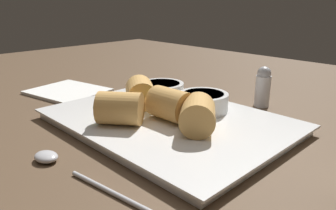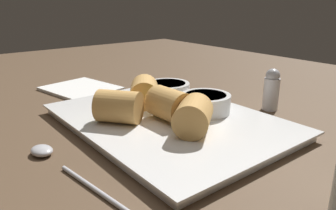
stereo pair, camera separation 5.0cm
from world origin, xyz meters
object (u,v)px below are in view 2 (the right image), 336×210
Objects in this scene: dipping_bowl_far at (167,90)px; salt_shaker at (271,89)px; napkin at (81,89)px; serving_plate at (168,121)px; dipping_bowl_near at (206,103)px; spoon at (53,159)px.

salt_shaker is (12.26, 13.04, 0.56)cm from dipping_bowl_far.
serving_plate is at bearing 3.77° from napkin.
dipping_bowl_far is (-9.38, -0.22, 0.00)cm from dipping_bowl_near.
serving_plate is 4.52× the size of dipping_bowl_near.
spoon is (0.57, -17.82, -0.28)cm from serving_plate.
spoon reaches higher than napkin.
dipping_bowl_far is at bearing -133.23° from salt_shaker.
dipping_bowl_far is at bearing 108.71° from spoon.
salt_shaker is (2.88, 12.83, 0.56)cm from dipping_bowl_near.
salt_shaker reaches higher than dipping_bowl_far.
dipping_bowl_far is 0.48× the size of napkin.
dipping_bowl_near is 0.48× the size of napkin.
dipping_bowl_near is 1.00× the size of dipping_bowl_far.
dipping_bowl_far reaches higher than spoon.
dipping_bowl_far is at bearing -178.68° from dipping_bowl_near.
napkin is at bearing 150.19° from spoon.
napkin is at bearing -159.39° from dipping_bowl_far.
dipping_bowl_near is 13.16cm from salt_shaker.
serving_plate is 17.83cm from spoon.
dipping_bowl_near is at bearing -102.67° from salt_shaker.
spoon is 32.21cm from napkin.
dipping_bowl_far reaches higher than napkin.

